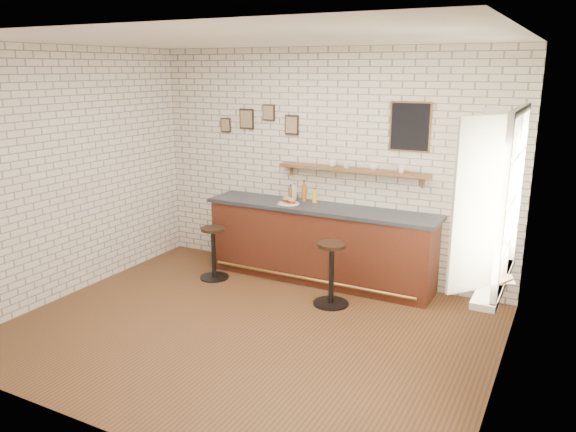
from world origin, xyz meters
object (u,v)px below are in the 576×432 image
(bitters_bottle_white, at_px, (294,193))
(shelf_cup_b, at_px, (346,165))
(shelf_cup_a, at_px, (332,163))
(bar_stool_right, at_px, (331,272))
(shelf_cup_c, at_px, (374,167))
(bitters_bottle_brown, at_px, (291,193))
(condiment_bottle_yellow, at_px, (315,196))
(bar_stool_left, at_px, (213,251))
(bar_counter, at_px, (320,244))
(book_lower, at_px, (491,279))
(shelf_cup_d, at_px, (401,169))
(book_upper, at_px, (492,276))
(ciabatta_sandwich, at_px, (289,200))
(bitters_bottle_amber, at_px, (304,193))
(sandwich_plate, at_px, (288,203))

(bitters_bottle_white, relative_size, shelf_cup_b, 2.63)
(shelf_cup_b, bearing_deg, shelf_cup_a, 117.74)
(bar_stool_right, bearing_deg, shelf_cup_c, 78.31)
(bitters_bottle_brown, xyz_separation_m, bitters_bottle_white, (0.05, 0.00, 0.01))
(condiment_bottle_yellow, xyz_separation_m, bar_stool_left, (-1.12, -0.75, -0.72))
(bar_counter, relative_size, book_lower, 12.51)
(shelf_cup_a, distance_m, shelf_cup_d, 0.91)
(bar_stool_left, height_order, book_upper, book_upper)
(bar_counter, height_order, shelf_cup_d, shelf_cup_d)
(shelf_cup_b, xyz_separation_m, book_upper, (2.06, -1.67, -0.58))
(ciabatta_sandwich, relative_size, bar_stool_right, 0.32)
(bitters_bottle_brown, height_order, book_lower, bitters_bottle_brown)
(bar_counter, xyz_separation_m, bitters_bottle_white, (-0.46, 0.16, 0.60))
(bar_stool_left, bearing_deg, bitters_bottle_brown, 44.14)
(shelf_cup_c, height_order, shelf_cup_d, shelf_cup_d)
(bar_counter, relative_size, shelf_cup_a, 26.20)
(bitters_bottle_white, bearing_deg, book_lower, -30.53)
(shelf_cup_c, bearing_deg, shelf_cup_b, 100.12)
(bar_counter, distance_m, condiment_bottle_yellow, 0.63)
(bitters_bottle_amber, distance_m, shelf_cup_a, 0.57)
(shelf_cup_c, xyz_separation_m, book_lower, (1.69, -1.68, -0.60))
(ciabatta_sandwich, relative_size, shelf_cup_b, 2.74)
(bitters_bottle_amber, relative_size, shelf_cup_d, 2.86)
(bar_stool_left, relative_size, shelf_cup_c, 6.31)
(sandwich_plate, bearing_deg, ciabatta_sandwich, 0.00)
(condiment_bottle_yellow, relative_size, shelf_cup_b, 2.18)
(bar_stool_left, bearing_deg, shelf_cup_b, 26.93)
(sandwich_plate, xyz_separation_m, book_upper, (2.74, -1.39, -0.05))
(sandwich_plate, xyz_separation_m, bitters_bottle_white, (-0.04, 0.24, 0.09))
(bitters_bottle_white, height_order, bitters_bottle_amber, bitters_bottle_amber)
(sandwich_plate, bearing_deg, bar_stool_left, -149.40)
(bar_counter, xyz_separation_m, ciabatta_sandwich, (-0.41, -0.07, 0.55))
(sandwich_plate, height_order, bitters_bottle_amber, bitters_bottle_amber)
(condiment_bottle_yellow, bearing_deg, bar_stool_left, -146.41)
(bitters_bottle_brown, bearing_deg, bar_stool_left, -135.86)
(bitters_bottle_brown, bearing_deg, shelf_cup_a, 3.67)
(shelf_cup_a, height_order, book_upper, shelf_cup_a)
(sandwich_plate, relative_size, ciabatta_sandwich, 1.15)
(bitters_bottle_white, distance_m, shelf_cup_d, 1.50)
(bar_counter, bearing_deg, book_upper, -32.31)
(condiment_bottle_yellow, bearing_deg, shelf_cup_c, 2.72)
(bitters_bottle_white, distance_m, book_upper, 3.23)
(shelf_cup_c, distance_m, book_upper, 2.45)
(bitters_bottle_brown, xyz_separation_m, shelf_cup_a, (0.58, 0.04, 0.45))
(sandwich_plate, distance_m, bar_stool_right, 1.21)
(book_lower, bearing_deg, bar_stool_left, 151.30)
(book_upper, bearing_deg, bar_counter, 173.72)
(condiment_bottle_yellow, relative_size, shelf_cup_d, 1.95)
(bar_counter, relative_size, shelf_cup_b, 34.75)
(bitters_bottle_brown, distance_m, bar_stool_right, 1.44)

